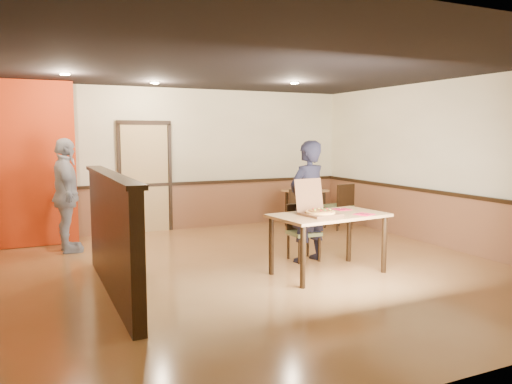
# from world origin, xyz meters

# --- Properties ---
(floor) EXTENTS (7.00, 7.00, 0.00)m
(floor) POSITION_xyz_m (0.00, 0.00, 0.00)
(floor) COLOR #AC7743
(floor) RESTS_ON ground
(ceiling) EXTENTS (7.00, 7.00, 0.00)m
(ceiling) POSITION_xyz_m (0.00, 0.00, 2.80)
(ceiling) COLOR black
(ceiling) RESTS_ON wall_back
(wall_back) EXTENTS (7.00, 0.00, 7.00)m
(wall_back) POSITION_xyz_m (0.00, 3.50, 1.40)
(wall_back) COLOR #FFF7C7
(wall_back) RESTS_ON floor
(wall_right) EXTENTS (0.00, 7.00, 7.00)m
(wall_right) POSITION_xyz_m (3.50, 0.00, 1.40)
(wall_right) COLOR #FFF7C7
(wall_right) RESTS_ON floor
(wainscot_back) EXTENTS (7.00, 0.04, 0.90)m
(wainscot_back) POSITION_xyz_m (0.00, 3.47, 0.45)
(wainscot_back) COLOR brown
(wainscot_back) RESTS_ON floor
(chair_rail_back) EXTENTS (7.00, 0.06, 0.06)m
(chair_rail_back) POSITION_xyz_m (0.00, 3.45, 0.92)
(chair_rail_back) COLOR black
(chair_rail_back) RESTS_ON wall_back
(wainscot_right) EXTENTS (0.04, 7.00, 0.90)m
(wainscot_right) POSITION_xyz_m (3.47, 0.00, 0.45)
(wainscot_right) COLOR brown
(wainscot_right) RESTS_ON floor
(chair_rail_right) EXTENTS (0.06, 7.00, 0.06)m
(chair_rail_right) POSITION_xyz_m (3.45, 0.00, 0.92)
(chair_rail_right) COLOR black
(chair_rail_right) RESTS_ON wall_right
(back_door) EXTENTS (0.90, 0.06, 2.10)m
(back_door) POSITION_xyz_m (-0.80, 3.46, 1.05)
(back_door) COLOR #DBB670
(back_door) RESTS_ON wall_back
(booth_partition) EXTENTS (0.20, 3.10, 1.44)m
(booth_partition) POSITION_xyz_m (-2.00, -0.20, 0.74)
(booth_partition) COLOR black
(booth_partition) RESTS_ON floor
(red_accent_panel) EXTENTS (1.60, 0.20, 2.78)m
(red_accent_panel) POSITION_xyz_m (-2.90, 3.00, 1.40)
(red_accent_panel) COLOR #BC300D
(red_accent_panel) RESTS_ON floor
(spot_a) EXTENTS (0.14, 0.14, 0.02)m
(spot_a) POSITION_xyz_m (-2.30, 1.80, 2.78)
(spot_a) COLOR beige
(spot_a) RESTS_ON ceiling
(spot_b) EXTENTS (0.14, 0.14, 0.02)m
(spot_b) POSITION_xyz_m (-0.80, 2.50, 2.78)
(spot_b) COLOR beige
(spot_b) RESTS_ON ceiling
(spot_c) EXTENTS (0.14, 0.14, 0.02)m
(spot_c) POSITION_xyz_m (1.40, 1.50, 2.78)
(spot_c) COLOR beige
(spot_c) RESTS_ON ceiling
(main_table) EXTENTS (1.62, 1.04, 0.82)m
(main_table) POSITION_xyz_m (0.81, -0.54, 0.71)
(main_table) COLOR #AF7E4A
(main_table) RESTS_ON floor
(diner_chair) EXTENTS (0.42, 0.42, 0.84)m
(diner_chair) POSITION_xyz_m (0.88, 0.30, 0.46)
(diner_chair) COLOR #5F6B3E
(diner_chair) RESTS_ON floor
(side_chair_left) EXTENTS (0.58, 0.58, 0.86)m
(side_chair_left) POSITION_xyz_m (1.87, 2.11, 0.47)
(side_chair_left) COLOR #5F6B3E
(side_chair_left) RESTS_ON floor
(side_chair_right) EXTENTS (0.51, 0.51, 0.92)m
(side_chair_right) POSITION_xyz_m (2.82, 2.10, 0.50)
(side_chair_right) COLOR #5F6B3E
(side_chair_right) RESTS_ON floor
(side_table) EXTENTS (0.90, 0.90, 0.75)m
(side_table) POSITION_xyz_m (2.36, 2.72, 0.58)
(side_table) COLOR #AF7E4A
(side_table) RESTS_ON floor
(diner) EXTENTS (0.75, 0.60, 1.81)m
(diner) POSITION_xyz_m (0.88, 0.16, 0.90)
(diner) COLOR black
(diner) RESTS_ON floor
(passerby) EXTENTS (0.47, 1.09, 1.84)m
(passerby) POSITION_xyz_m (-2.32, 2.30, 0.92)
(passerby) COLOR #9E9CA5
(passerby) RESTS_ON floor
(pizza_box) EXTENTS (0.49, 0.57, 0.47)m
(pizza_box) POSITION_xyz_m (0.63, -0.56, 0.88)
(pizza_box) COLOR brown
(pizza_box) RESTS_ON main_table
(pizza) EXTENTS (0.42, 0.42, 0.03)m
(pizza) POSITION_xyz_m (0.63, -0.61, 0.87)
(pizza) COLOR #E9AC54
(pizza) RESTS_ON pizza_box
(napkin_near) EXTENTS (0.29, 0.29, 0.01)m
(napkin_near) POSITION_xyz_m (1.21, -0.78, 0.83)
(napkin_near) COLOR red
(napkin_near) RESTS_ON main_table
(napkin_far) EXTENTS (0.22, 0.22, 0.01)m
(napkin_far) POSITION_xyz_m (1.20, -0.27, 0.83)
(napkin_far) COLOR red
(napkin_far) RESTS_ON main_table
(condiment) EXTENTS (0.06, 0.06, 0.15)m
(condiment) POSITION_xyz_m (2.37, 2.75, 0.83)
(condiment) COLOR brown
(condiment) RESTS_ON side_table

